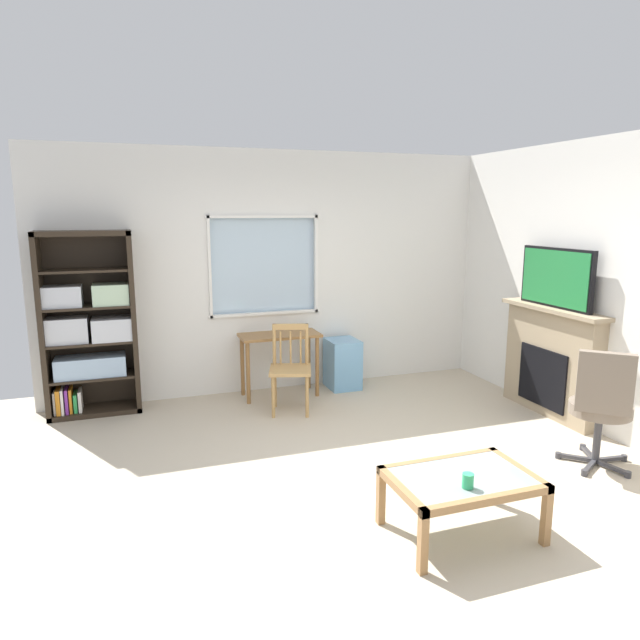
# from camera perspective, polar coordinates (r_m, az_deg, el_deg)

# --- Properties ---
(ground) EXTENTS (6.08, 6.11, 0.02)m
(ground) POSITION_cam_1_polar(r_m,az_deg,el_deg) (4.53, 3.61, -16.14)
(ground) COLOR beige
(wall_back_with_window) EXTENTS (5.08, 0.15, 2.72)m
(wall_back_with_window) POSITION_cam_1_polar(r_m,az_deg,el_deg) (6.50, -4.91, 4.74)
(wall_back_with_window) COLOR white
(wall_back_with_window) RESTS_ON ground
(wall_right) EXTENTS (0.12, 5.31, 2.72)m
(wall_right) POSITION_cam_1_polar(r_m,az_deg,el_deg) (5.63, 29.03, 2.49)
(wall_right) COLOR white
(wall_right) RESTS_ON ground
(bookshelf) EXTENTS (0.90, 0.38, 1.86)m
(bookshelf) POSITION_cam_1_polar(r_m,az_deg,el_deg) (6.15, -22.26, -0.86)
(bookshelf) COLOR #2D2319
(bookshelf) RESTS_ON ground
(desk_under_window) EXTENTS (0.88, 0.41, 0.71)m
(desk_under_window) POSITION_cam_1_polar(r_m,az_deg,el_deg) (6.30, -4.12, -2.58)
(desk_under_window) COLOR olive
(desk_under_window) RESTS_ON ground
(wooden_chair) EXTENTS (0.52, 0.51, 0.90)m
(wooden_chair) POSITION_cam_1_polar(r_m,az_deg,el_deg) (5.84, -3.00, -4.83)
(wooden_chair) COLOR tan
(wooden_chair) RESTS_ON ground
(plastic_drawer_unit) EXTENTS (0.35, 0.40, 0.58)m
(plastic_drawer_unit) POSITION_cam_1_polar(r_m,az_deg,el_deg) (6.65, 2.28, -4.41)
(plastic_drawer_unit) COLOR #72ADDB
(plastic_drawer_unit) RESTS_ON ground
(fireplace) EXTENTS (0.26, 1.29, 1.11)m
(fireplace) POSITION_cam_1_polar(r_m,az_deg,el_deg) (6.19, 22.25, -3.83)
(fireplace) COLOR tan
(fireplace) RESTS_ON ground
(tv) EXTENTS (0.06, 0.94, 0.59)m
(tv) POSITION_cam_1_polar(r_m,az_deg,el_deg) (6.03, 22.70, 3.95)
(tv) COLOR black
(tv) RESTS_ON fireplace
(office_chair) EXTENTS (0.63, 0.61, 1.00)m
(office_chair) POSITION_cam_1_polar(r_m,az_deg,el_deg) (5.05, 26.52, -7.50)
(office_chair) COLOR #7A6B5B
(office_chair) RESTS_ON ground
(coffee_table) EXTENTS (0.91, 0.61, 0.40)m
(coffee_table) POSITION_cam_1_polar(r_m,az_deg,el_deg) (3.85, 14.12, -15.75)
(coffee_table) COLOR #8C9E99
(coffee_table) RESTS_ON ground
(sippy_cup) EXTENTS (0.07, 0.07, 0.09)m
(sippy_cup) POSITION_cam_1_polar(r_m,az_deg,el_deg) (3.67, 14.69, -15.40)
(sippy_cup) COLOR #33B770
(sippy_cup) RESTS_ON coffee_table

